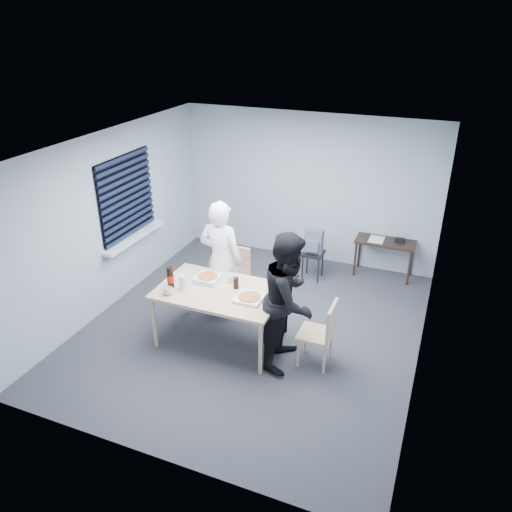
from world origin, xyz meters
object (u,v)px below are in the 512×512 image
at_px(chair_right, 323,330).
at_px(dining_table, 220,294).
at_px(backpack, 314,242).
at_px(mug_a, 168,291).
at_px(chair_far, 235,272).
at_px(stool, 313,258).
at_px(soda_bottle, 170,278).
at_px(person_white, 221,260).
at_px(side_table, 385,245).
at_px(person_black, 289,300).
at_px(mug_b, 231,279).

bearing_deg(chair_right, dining_table, -179.24).
relative_size(backpack, mug_a, 3.28).
relative_size(chair_far, chair_right, 1.00).
bearing_deg(stool, backpack, -90.00).
distance_m(mug_a, soda_bottle, 0.21).
relative_size(chair_right, person_white, 0.50).
bearing_deg(side_table, person_black, -105.23).
bearing_deg(backpack, person_white, -144.23).
distance_m(chair_right, mug_b, 1.40).
relative_size(person_black, backpack, 4.39).
height_order(dining_table, side_table, dining_table).
height_order(person_white, mug_a, person_white).
height_order(dining_table, chair_right, chair_right).
distance_m(chair_far, backpack, 1.47).
relative_size(side_table, backpack, 2.40).
distance_m(chair_far, mug_a, 1.43).
bearing_deg(mug_a, soda_bottle, 110.01).
relative_size(person_white, soda_bottle, 5.99).
bearing_deg(backpack, mug_a, -139.06).
bearing_deg(dining_table, side_table, 57.69).
height_order(side_table, soda_bottle, soda_bottle).
height_order(dining_table, person_black, person_black).
xyz_separation_m(chair_right, backpack, (-0.75, 2.14, 0.17)).
bearing_deg(mug_a, side_table, 53.33).
bearing_deg(soda_bottle, person_white, 66.20).
bearing_deg(chair_right, person_white, 160.14).
xyz_separation_m(backpack, mug_b, (-0.60, -1.90, 0.15)).
height_order(backpack, soda_bottle, soda_bottle).
distance_m(chair_far, soda_bottle, 1.31).
bearing_deg(soda_bottle, dining_table, 15.33).
height_order(person_black, mug_b, person_black).
bearing_deg(backpack, chair_far, -151.13).
bearing_deg(person_white, person_black, 151.79).
xyz_separation_m(chair_far, backpack, (0.89, 1.15, 0.17)).
distance_m(side_table, backpack, 1.21).
xyz_separation_m(chair_far, soda_bottle, (-0.38, -1.18, 0.42)).
distance_m(chair_right, soda_bottle, 2.07).
bearing_deg(chair_far, mug_b, -68.35).
relative_size(chair_right, stool, 1.84).
height_order(chair_far, mug_b, chair_far).
distance_m(person_white, mug_a, 1.01).
bearing_deg(side_table, chair_far, -139.00).
xyz_separation_m(backpack, soda_bottle, (-1.27, -2.33, 0.25)).
xyz_separation_m(person_white, person_black, (1.24, -0.67, 0.00)).
height_order(dining_table, mug_b, mug_b).
xyz_separation_m(chair_right, mug_a, (-1.96, -0.36, 0.32)).
bearing_deg(person_white, side_table, -133.56).
xyz_separation_m(mug_a, mug_b, (0.61, 0.60, -0.00)).
distance_m(person_black, side_table, 2.88).
distance_m(person_white, person_black, 1.41).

